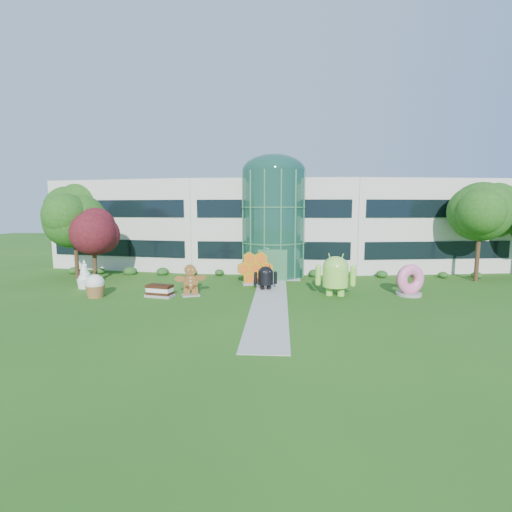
# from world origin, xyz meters

# --- Properties ---
(ground) EXTENTS (140.00, 140.00, 0.00)m
(ground) POSITION_xyz_m (0.00, 0.00, 0.00)
(ground) COLOR #215114
(ground) RESTS_ON ground
(building) EXTENTS (46.00, 15.00, 9.30)m
(building) POSITION_xyz_m (0.00, 18.00, 4.65)
(building) COLOR beige
(building) RESTS_ON ground
(atrium) EXTENTS (6.00, 6.00, 9.80)m
(atrium) POSITION_xyz_m (0.00, 12.00, 4.90)
(atrium) COLOR #194738
(atrium) RESTS_ON ground
(walkway) EXTENTS (2.40, 20.00, 0.04)m
(walkway) POSITION_xyz_m (0.00, 2.00, 0.02)
(walkway) COLOR #9E9E93
(walkway) RESTS_ON ground
(tree_red) EXTENTS (4.00, 4.00, 6.00)m
(tree_red) POSITION_xyz_m (-15.50, 7.50, 3.00)
(tree_red) COLOR #3F0C14
(tree_red) RESTS_ON ground
(trees_backdrop) EXTENTS (52.00, 8.00, 8.40)m
(trees_backdrop) POSITION_xyz_m (0.00, 13.00, 4.20)
(trees_backdrop) COLOR #1A4812
(trees_backdrop) RESTS_ON ground
(android_green) EXTENTS (3.25, 2.36, 3.44)m
(android_green) POSITION_xyz_m (4.75, 3.64, 1.72)
(android_green) COLOR #89D644
(android_green) RESTS_ON ground
(android_black) EXTENTS (2.18, 1.71, 2.20)m
(android_black) POSITION_xyz_m (-0.45, 5.27, 1.10)
(android_black) COLOR black
(android_black) RESTS_ON ground
(donut) EXTENTS (2.51, 1.80, 2.37)m
(donut) POSITION_xyz_m (10.22, 4.07, 1.18)
(donut) COLOR #E15591
(donut) RESTS_ON ground
(gingerbread) EXTENTS (2.73, 1.81, 2.35)m
(gingerbread) POSITION_xyz_m (-5.89, 2.86, 1.18)
(gingerbread) COLOR brown
(gingerbread) RESTS_ON ground
(ice_cream_sandwich) EXTENTS (2.18, 1.42, 0.90)m
(ice_cream_sandwich) POSITION_xyz_m (-8.07, 2.40, 0.45)
(ice_cream_sandwich) COLOR black
(ice_cream_sandwich) RESTS_ON ground
(honeycomb) EXTENTS (3.36, 1.82, 2.50)m
(honeycomb) POSITION_xyz_m (-1.43, 7.36, 1.25)
(honeycomb) COLOR orange
(honeycomb) RESTS_ON ground
(froyo) EXTENTS (1.56, 1.56, 2.28)m
(froyo) POSITION_xyz_m (-15.06, 4.94, 1.14)
(froyo) COLOR white
(froyo) RESTS_ON ground
(cupcake) EXTENTS (1.87, 1.87, 1.70)m
(cupcake) POSITION_xyz_m (-12.67, 1.94, 0.85)
(cupcake) COLOR white
(cupcake) RESTS_ON ground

